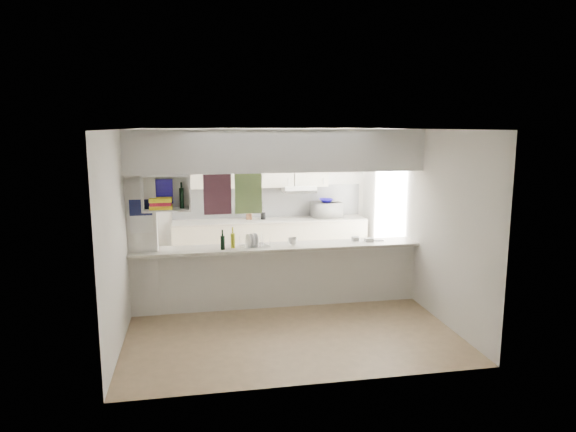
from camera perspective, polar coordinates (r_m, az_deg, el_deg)
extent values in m
plane|color=#927755|center=(7.76, -1.11, -9.92)|extent=(4.80, 4.80, 0.00)
plane|color=white|center=(7.30, -1.18, 9.65)|extent=(4.80, 4.80, 0.00)
plane|color=silver|center=(9.77, -3.41, 2.07)|extent=(4.20, 0.00, 4.20)
plane|color=silver|center=(7.39, -17.43, -0.95)|extent=(0.00, 4.80, 4.80)
plane|color=silver|center=(8.03, 13.82, 0.06)|extent=(0.00, 4.80, 4.80)
cube|color=silver|center=(7.63, -1.12, -6.81)|extent=(4.20, 0.15, 0.88)
cube|color=#B5AF9F|center=(7.51, -1.13, -3.44)|extent=(4.20, 0.50, 0.04)
cube|color=white|center=(7.31, -1.17, 7.30)|extent=(4.20, 0.50, 0.60)
cube|color=silver|center=(7.37, -15.89, -0.90)|extent=(0.40, 0.18, 2.60)
cube|color=#191E4C|center=(7.23, -16.05, 0.90)|extent=(0.30, 0.01, 0.22)
cube|color=white|center=(7.27, -15.97, -0.89)|extent=(0.30, 0.01, 0.24)
cube|color=#301522|center=(7.50, -7.86, 2.51)|extent=(0.40, 0.02, 0.62)
cube|color=#17685B|center=(7.53, -4.43, 2.61)|extent=(0.40, 0.02, 0.62)
cube|color=white|center=(7.21, -13.27, 0.69)|extent=(0.65, 0.35, 0.02)
cube|color=white|center=(7.15, -13.43, 4.45)|extent=(0.65, 0.35, 0.02)
cube|color=white|center=(7.33, -13.29, 2.73)|extent=(0.65, 0.02, 0.50)
cube|color=white|center=(7.20, -15.84, 2.48)|extent=(0.02, 0.35, 0.50)
cube|color=white|center=(7.16, -10.85, 2.65)|extent=(0.02, 0.35, 0.50)
cube|color=yellow|center=(7.20, -13.92, 0.97)|extent=(0.30, 0.24, 0.05)
cube|color=#AF172F|center=(7.20, -13.94, 1.36)|extent=(0.28, 0.22, 0.05)
cube|color=yellow|center=(7.19, -13.95, 1.75)|extent=(0.30, 0.24, 0.05)
cube|color=#160C8C|center=(7.30, -13.70, 2.68)|extent=(0.26, 0.02, 0.34)
cylinder|color=black|center=(7.18, -11.73, 1.95)|extent=(0.06, 0.06, 0.28)
cube|color=beige|center=(9.66, -1.96, -3.14)|extent=(3.60, 0.60, 0.90)
cube|color=#B5AF9F|center=(9.57, -1.98, -0.49)|extent=(3.60, 0.63, 0.03)
cube|color=silver|center=(9.79, -2.23, 1.62)|extent=(3.60, 0.03, 0.60)
cube|color=beige|center=(9.54, -3.32, 5.38)|extent=(2.62, 0.34, 0.72)
cube|color=white|center=(9.63, 1.19, 3.05)|extent=(0.60, 0.46, 0.12)
cube|color=silver|center=(9.41, 1.47, 2.67)|extent=(0.60, 0.02, 0.05)
imported|color=white|center=(9.79, 4.32, 0.70)|extent=(0.57, 0.42, 0.30)
imported|color=#160C8C|center=(9.76, 4.25, 1.74)|extent=(0.26, 0.26, 0.06)
cube|color=silver|center=(7.46, -3.74, -3.34)|extent=(0.45, 0.39, 0.01)
cylinder|color=white|center=(7.39, -4.41, -2.65)|extent=(0.07, 0.18, 0.19)
cylinder|color=white|center=(7.42, -4.02, -2.60)|extent=(0.07, 0.18, 0.19)
cylinder|color=white|center=(7.44, -3.62, -2.56)|extent=(0.07, 0.18, 0.19)
imported|color=white|center=(7.47, 0.53, -2.81)|extent=(0.15, 0.15, 0.10)
cylinder|color=black|center=(7.29, -7.27, -2.97)|extent=(0.06, 0.06, 0.20)
cylinder|color=black|center=(7.26, -7.30, -1.87)|extent=(0.02, 0.02, 0.09)
cylinder|color=#A0A41B|center=(7.37, -6.15, -2.74)|extent=(0.06, 0.06, 0.21)
cylinder|color=#A0A41B|center=(7.34, -6.17, -1.60)|extent=(0.02, 0.02, 0.09)
cylinder|color=silver|center=(7.87, 7.48, -2.51)|extent=(0.13, 0.13, 0.06)
cube|color=silver|center=(7.84, 8.97, -2.64)|extent=(0.13, 0.09, 0.05)
cube|color=black|center=(7.93, 10.05, -2.69)|extent=(0.14, 0.07, 0.01)
cylinder|color=black|center=(9.58, -2.79, 0.01)|extent=(0.09, 0.09, 0.13)
cube|color=brown|center=(9.58, -4.34, 0.23)|extent=(0.12, 0.11, 0.21)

